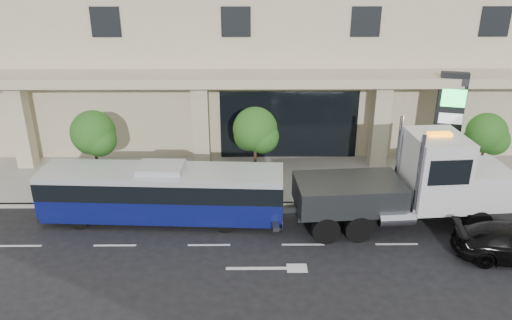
{
  "coord_description": "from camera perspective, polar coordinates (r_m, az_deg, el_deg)",
  "views": [
    {
      "loc": [
        -2.15,
        -19.61,
        11.59
      ],
      "look_at": [
        -1.97,
        2.0,
        2.44
      ],
      "focal_mm": 35.0,
      "sensor_mm": 36.0,
      "label": 1
    }
  ],
  "objects": [
    {
      "name": "tree_left",
      "position": [
        25.91,
        -18.04,
        2.67
      ],
      "size": [
        2.27,
        2.2,
        4.22
      ],
      "color": "#422B19",
      "rests_on": "sidewalk"
    },
    {
      "name": "city_bus",
      "position": [
        23.08,
        -10.65,
        -3.66
      ],
      "size": [
        11.06,
        2.88,
        2.77
      ],
      "rotation": [
        0.0,
        0.0,
        -0.05
      ],
      "color": "black",
      "rests_on": "ground"
    },
    {
      "name": "signage_pylon",
      "position": [
        28.77,
        21.07,
        3.99
      ],
      "size": [
        1.47,
        0.84,
        5.59
      ],
      "rotation": [
        0.0,
        0.0,
        -0.25
      ],
      "color": "black",
      "rests_on": "sidewalk"
    },
    {
      "name": "curb",
      "position": [
        24.58,
        4.62,
        -5.08
      ],
      "size": [
        120.0,
        0.3,
        0.15
      ],
      "primitive_type": "cube",
      "color": "gray",
      "rests_on": "ground"
    },
    {
      "name": "tree_mid",
      "position": [
        24.65,
        -0.04,
        3.19
      ],
      "size": [
        2.28,
        2.2,
        4.38
      ],
      "color": "#422B19",
      "rests_on": "sidewalk"
    },
    {
      "name": "tow_truck",
      "position": [
        23.07,
        17.32,
        -2.76
      ],
      "size": [
        10.67,
        3.3,
        4.84
      ],
      "rotation": [
        0.0,
        0.0,
        0.08
      ],
      "color": "#2D3033",
      "rests_on": "ground"
    },
    {
      "name": "ground",
      "position": [
        22.88,
        5.03,
        -7.59
      ],
      "size": [
        120.0,
        120.0,
        0.0
      ],
      "primitive_type": "plane",
      "color": "black",
      "rests_on": "ground"
    },
    {
      "name": "sidewalk",
      "position": [
        27.26,
        4.1,
        -2.11
      ],
      "size": [
        120.0,
        6.0,
        0.15
      ],
      "primitive_type": "cube",
      "color": "gray",
      "rests_on": "ground"
    },
    {
      "name": "tree_right",
      "position": [
        27.35,
        24.85,
        2.52
      ],
      "size": [
        2.1,
        2.0,
        4.04
      ],
      "color": "#422B19",
      "rests_on": "sidewalk"
    }
  ]
}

